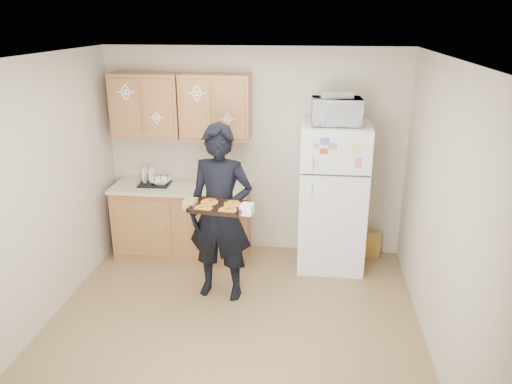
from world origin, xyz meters
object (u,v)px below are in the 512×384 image
refrigerator (333,197)px  dish_rack (154,179)px  microwave (336,111)px  person (221,214)px  baking_tray (218,207)px

refrigerator → dish_rack: size_ratio=4.69×
microwave → dish_rack: microwave is taller
person → microwave: (1.14, 0.79, 0.92)m
baking_tray → person: bearing=104.8°
refrigerator → microwave: microwave is taller
microwave → person: bearing=-148.7°
refrigerator → dish_rack: bearing=178.9°
person → baking_tray: bearing=-75.2°
baking_tray → dish_rack: 1.55m
baking_tray → dish_rack: baking_tray is taller
refrigerator → baking_tray: (-1.11, -1.13, 0.26)m
dish_rack → baking_tray: bearing=-49.4°
refrigerator → microwave: size_ratio=3.21×
refrigerator → dish_rack: refrigerator is taller
refrigerator → person: person is taller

